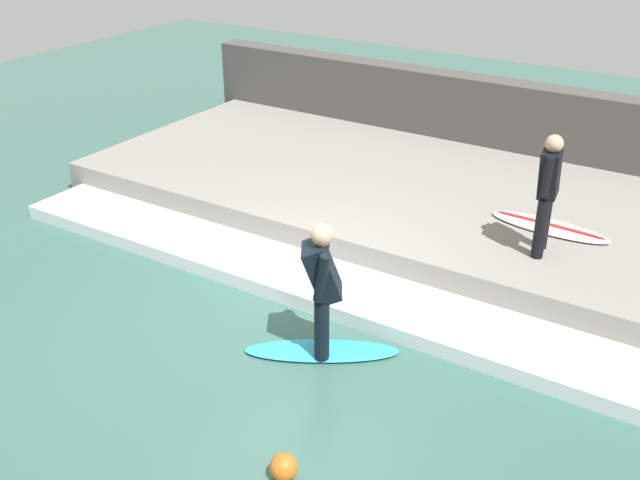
{
  "coord_description": "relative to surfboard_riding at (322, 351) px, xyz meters",
  "views": [
    {
      "loc": [
        -6.37,
        -4.47,
        4.92
      ],
      "look_at": [
        0.69,
        0.0,
        0.7
      ],
      "focal_mm": 42.0,
      "sensor_mm": 36.0,
      "label": 1
    }
  ],
  "objects": [
    {
      "name": "concrete_ledge",
      "position": [
        3.88,
        0.78,
        0.22
      ],
      "size": [
        4.4,
        10.43,
        0.51
      ],
      "primitive_type": "cube",
      "color": "gray",
      "rests_on": "ground_plane"
    },
    {
      "name": "marker_buoy",
      "position": [
        -1.8,
        -0.73,
        0.1
      ],
      "size": [
        0.25,
        0.25,
        0.25
      ],
      "primitive_type": "sphere",
      "color": "orange",
      "rests_on": "ground_plane"
    },
    {
      "name": "wave_foam_crest",
      "position": [
        1.15,
        0.78,
        0.07
      ],
      "size": [
        1.07,
        9.91,
        0.2
      ],
      "primitive_type": "cube",
      "color": "silver",
      "rests_on": "ground_plane"
    },
    {
      "name": "surfer_riding",
      "position": [
        0.0,
        0.0,
        0.88
      ],
      "size": [
        0.57,
        0.59,
        1.54
      ],
      "color": "black",
      "rests_on": "surfboard_riding"
    },
    {
      "name": "ground_plane",
      "position": [
        0.5,
        0.78,
        -0.03
      ],
      "size": [
        28.0,
        28.0,
        0.0
      ],
      "primitive_type": "plane",
      "color": "#386056"
    },
    {
      "name": "surfer_waiting_near",
      "position": [
        2.72,
        -1.54,
        1.35
      ],
      "size": [
        0.52,
        0.29,
        1.56
      ],
      "color": "black",
      "rests_on": "concrete_ledge"
    },
    {
      "name": "surfboard_waiting_near",
      "position": [
        3.47,
        -1.45,
        0.51
      ],
      "size": [
        0.61,
        1.67,
        0.07
      ],
      "color": "beige",
      "rests_on": "concrete_ledge"
    },
    {
      "name": "back_wall",
      "position": [
        6.33,
        0.78,
        0.79
      ],
      "size": [
        0.5,
        10.95,
        1.64
      ],
      "primitive_type": "cube",
      "color": "#474442",
      "rests_on": "ground_plane"
    },
    {
      "name": "surfboard_riding",
      "position": [
        0.0,
        0.0,
        0.0
      ],
      "size": [
        1.29,
        1.71,
        0.06
      ],
      "color": "#2DADD1",
      "rests_on": "ground_plane"
    }
  ]
}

